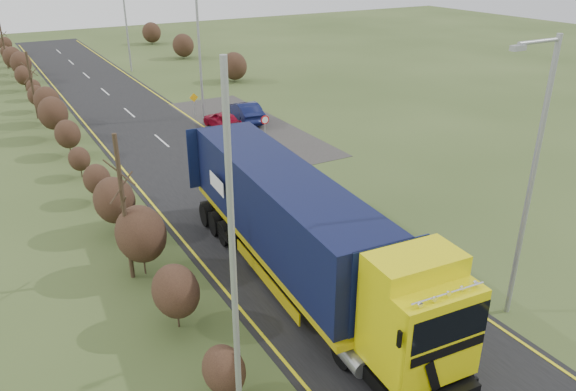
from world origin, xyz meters
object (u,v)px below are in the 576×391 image
Objects in this scene: car_red_hatchback at (222,120)px; streetlight_near at (530,173)px; lorry at (298,227)px; car_blue_sedan at (246,112)px; speed_sign at (265,125)px.

streetlight_near reaches higher than car_red_hatchback.
car_blue_sedan is (8.03, 21.10, -1.82)m from lorry.
speed_sign reaches higher than car_blue_sedan.
speed_sign is at bearing 87.17° from streetlight_near.
lorry is at bearing 136.77° from streetlight_near.
car_red_hatchback is 2.29m from car_blue_sedan.
car_blue_sedan is at bearing 76.46° from speed_sign.
car_blue_sedan is 6.00m from speed_sign.
speed_sign is at bearing 70.96° from lorry.
car_red_hatchback is at bearing 89.51° from streetlight_near.
streetlight_near reaches higher than car_blue_sedan.
streetlight_near is 4.66× the size of speed_sign.
lorry is at bearing 65.94° from car_red_hatchback.
lorry is 1.66× the size of streetlight_near.
lorry is 7.72× the size of speed_sign.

